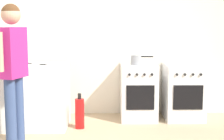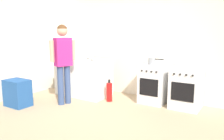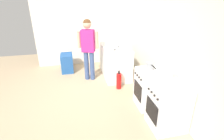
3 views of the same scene
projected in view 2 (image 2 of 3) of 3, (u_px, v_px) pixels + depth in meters
The scene contains 14 objects.
ground_plane at pixel (100, 122), 3.75m from camera, with size 8.00×8.00×0.00m, color tan.
back_wall at pixel (147, 43), 5.16m from camera, with size 6.00×0.10×2.60m, color silver.
side_wall_left at pixel (21, 43), 5.25m from camera, with size 0.10×3.10×2.60m, color silver.
counter_unit at pixel (83, 77), 5.39m from camera, with size 1.30×0.70×0.90m, color white.
oven_left at pixel (154, 83), 4.81m from camera, with size 0.54×0.62×0.85m.
oven_right at pixel (186, 87), 4.44m from camera, with size 0.58×0.62×0.85m.
pot at pixel (152, 61), 4.71m from camera, with size 0.34×0.16×0.14m.
knife_bread at pixel (86, 58), 5.42m from camera, with size 0.32×0.19×0.01m.
knife_paring at pixel (91, 60), 5.09m from camera, with size 0.19×0.13×0.01m.
person at pixel (63, 57), 4.60m from camera, with size 0.31×0.54×1.70m.
fire_extinguisher at pixel (109, 92), 4.91m from camera, with size 0.13×0.13×0.50m.
recycling_crate_lower at pixel (18, 99), 4.60m from camera, with size 0.52×0.36×0.28m, color #235193.
recycling_crate_upper at pixel (17, 86), 4.55m from camera, with size 0.52×0.36×0.28m, color #235193.
larder_cabinet at pixel (68, 52), 6.21m from camera, with size 0.48×0.44×2.00m, color white.
Camera 2 is at (2.09, -2.88, 1.50)m, focal length 35.00 mm.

